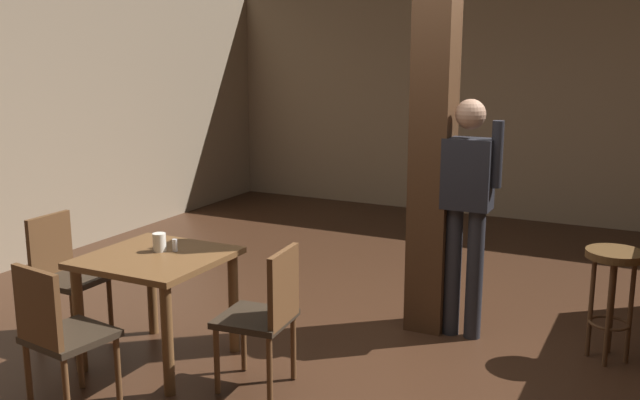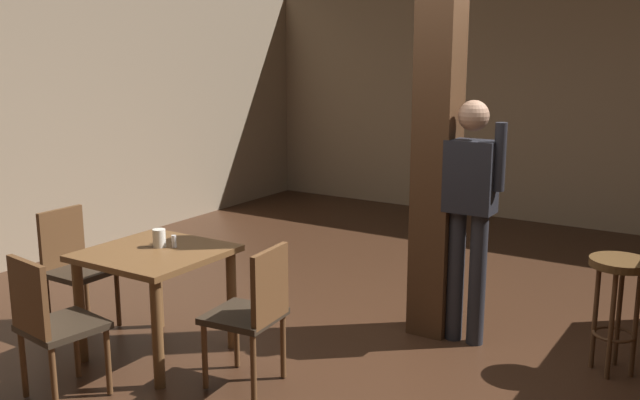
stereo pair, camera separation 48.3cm
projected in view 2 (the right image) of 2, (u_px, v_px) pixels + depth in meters
The scene contains 12 objects.
ground_plane at pixel (389, 361), 4.78m from camera, with size 10.80×10.80×0.00m, color #382114.
wall_back at pixel (570, 106), 8.20m from camera, with size 8.00×0.10×2.80m, color gray.
wall_left at pixel (6, 121), 6.58m from camera, with size 0.10×9.00×2.80m, color gray.
pillar at pixel (437, 144), 5.00m from camera, with size 0.28×0.28×2.80m, color #422816.
dining_table at pixel (156, 270), 4.78m from camera, with size 0.85×0.85×0.74m.
chair_east at pixel (254, 309), 4.32m from camera, with size 0.46×0.46×0.89m.
chair_south at pixel (50, 321), 4.14m from camera, with size 0.48×0.48×0.89m.
chair_west at pixel (74, 263), 5.26m from camera, with size 0.42×0.42×0.89m.
napkin_cup at pixel (159, 238), 4.81m from camera, with size 0.09×0.09×0.12m, color silver.
salt_shaker at pixel (174, 241), 4.80m from camera, with size 0.03×0.03×0.08m, color silver.
standing_person at pixel (470, 205), 4.91m from camera, with size 0.47×0.21×1.72m.
bar_stool_near at pixel (618, 287), 4.51m from camera, with size 0.38×0.38×0.76m.
Camera 2 is at (1.99, -4.00, 2.06)m, focal length 40.00 mm.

